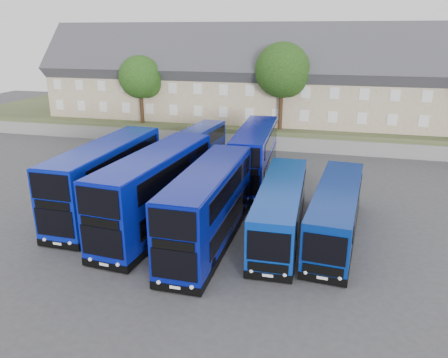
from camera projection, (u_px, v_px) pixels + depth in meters
The scene contains 13 objects.
ground at pixel (187, 251), 25.43m from camera, with size 120.00×120.00×0.00m, color #414146.
retaining_wall at pixel (259, 142), 47.21m from camera, with size 70.00×0.40×1.50m, color slate.
earth_bank at pixel (273, 122), 56.30m from camera, with size 80.00×20.00×2.00m, color #404F2C.
terrace_row at pixel (295, 82), 50.13m from camera, with size 60.00×10.40×11.20m.
dd_front_left at pixel (107, 179), 30.31m from camera, with size 2.95×12.22×4.84m.
dd_front_mid at pixel (156, 192), 27.95m from camera, with size 3.82×12.44×4.87m.
dd_front_right at pixel (209, 208), 25.74m from camera, with size 2.74×11.61×4.60m.
dd_rear_left at pixel (195, 152), 38.81m from camera, with size 3.10×10.01×3.91m.
dd_rear_right at pixel (255, 156), 36.61m from camera, with size 3.16×11.57×4.56m.
coach_east_a at pixel (280, 210), 27.17m from camera, with size 2.83×11.96×3.25m.
coach_east_b at pixel (336, 213), 26.72m from camera, with size 3.45×11.89×3.21m.
tree_west at pixel (142, 79), 49.46m from camera, with size 4.80×4.80×7.65m.
tree_mid at pixel (284, 72), 45.82m from camera, with size 5.76×5.76×9.18m.
Camera 1 is at (7.76, -21.49, 12.12)m, focal length 35.00 mm.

